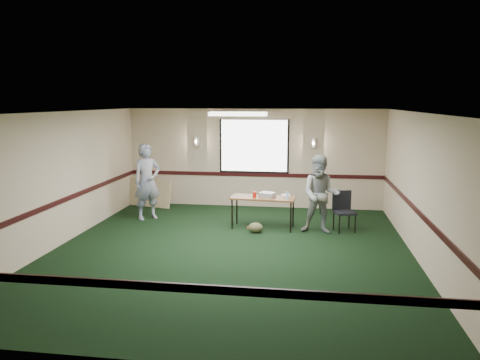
# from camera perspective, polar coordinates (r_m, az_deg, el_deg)

# --- Properties ---
(ground) EXTENTS (8.00, 8.00, 0.00)m
(ground) POSITION_cam_1_polar(r_m,az_deg,el_deg) (9.26, -1.17, -8.69)
(ground) COLOR black
(ground) RESTS_ON ground
(room_shell) EXTENTS (8.00, 8.02, 8.00)m
(room_shell) POSITION_cam_1_polar(r_m,az_deg,el_deg) (10.97, 0.62, 2.67)
(room_shell) COLOR #C4AA8E
(room_shell) RESTS_ON ground
(folding_table) EXTENTS (1.51, 0.71, 0.73)m
(folding_table) POSITION_cam_1_polar(r_m,az_deg,el_deg) (10.74, 2.81, -2.37)
(folding_table) COLOR #563C18
(folding_table) RESTS_ON ground
(projector) EXTENTS (0.39, 0.36, 0.11)m
(projector) POSITION_cam_1_polar(r_m,az_deg,el_deg) (10.73, 3.34, -1.80)
(projector) COLOR #94939B
(projector) RESTS_ON folding_table
(game_console) EXTENTS (0.21, 0.18, 0.05)m
(game_console) POSITION_cam_1_polar(r_m,az_deg,el_deg) (10.83, 5.60, -1.89)
(game_console) COLOR white
(game_console) RESTS_ON folding_table
(red_cup) EXTENTS (0.09, 0.09, 0.13)m
(red_cup) POSITION_cam_1_polar(r_m,az_deg,el_deg) (10.66, 1.78, -1.80)
(red_cup) COLOR #B11A0B
(red_cup) RESTS_ON folding_table
(water_bottle) EXTENTS (0.05, 0.05, 0.18)m
(water_bottle) POSITION_cam_1_polar(r_m,az_deg,el_deg) (10.48, 5.81, -1.93)
(water_bottle) COLOR #9BC9FE
(water_bottle) RESTS_ON folding_table
(duffel_bag) EXTENTS (0.38, 0.32, 0.23)m
(duffel_bag) POSITION_cam_1_polar(r_m,az_deg,el_deg) (10.49, 1.91, -5.82)
(duffel_bag) COLOR #4B4A2B
(duffel_bag) RESTS_ON ground
(cable_coil) EXTENTS (0.43, 0.43, 0.02)m
(cable_coil) POSITION_cam_1_polar(r_m,az_deg,el_deg) (10.91, 1.72, -5.79)
(cable_coil) COLOR #CE4B19
(cable_coil) RESTS_ON ground
(folded_table) EXTENTS (1.52, 0.59, 0.77)m
(folded_table) POSITION_cam_1_polar(r_m,az_deg,el_deg) (13.28, -11.31, -1.50)
(folded_table) COLOR tan
(folded_table) RESTS_ON ground
(conference_chair) EXTENTS (0.55, 0.56, 0.90)m
(conference_chair) POSITION_cam_1_polar(r_m,az_deg,el_deg) (10.84, 12.49, -3.31)
(conference_chair) COLOR black
(conference_chair) RESTS_ON ground
(person_left) EXTENTS (0.81, 0.79, 1.88)m
(person_left) POSITION_cam_1_polar(r_m,az_deg,el_deg) (11.76, -11.25, -0.20)
(person_left) COLOR #455997
(person_left) RESTS_ON ground
(person_right) EXTENTS (0.89, 0.72, 1.74)m
(person_right) POSITION_cam_1_polar(r_m,az_deg,el_deg) (10.47, 9.80, -1.75)
(person_right) COLOR #708DAF
(person_right) RESTS_ON ground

